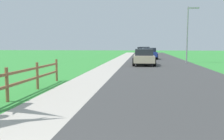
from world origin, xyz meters
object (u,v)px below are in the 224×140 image
at_px(parked_suv_beige, 144,57).
at_px(parked_car_white, 144,51).
at_px(street_lamp, 189,29).
at_px(parked_car_blue, 149,53).
at_px(parked_car_black, 142,51).

xyz_separation_m(parked_suv_beige, parked_car_white, (0.23, 18.61, 0.05)).
xyz_separation_m(parked_suv_beige, street_lamp, (4.55, 3.23, 2.70)).
xyz_separation_m(parked_car_blue, street_lamp, (3.78, -7.15, 2.71)).
distance_m(parked_suv_beige, parked_car_blue, 10.41).
bearing_deg(parked_suv_beige, street_lamp, 35.37).
bearing_deg(parked_car_white, parked_car_blue, -86.26).
bearing_deg(parked_car_black, street_lamp, -78.11).
bearing_deg(parked_car_black, parked_car_blue, -86.31).
distance_m(parked_car_white, parked_car_black, 7.33).
bearing_deg(parked_car_blue, parked_car_white, 93.74).
xyz_separation_m(parked_suv_beige, parked_car_black, (-0.23, 25.93, -0.02)).
relative_size(parked_car_white, street_lamp, 0.78).
height_order(parked_suv_beige, parked_car_blue, parked_suv_beige).
distance_m(parked_suv_beige, parked_car_white, 18.61).
bearing_deg(parked_car_white, street_lamp, -74.32).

